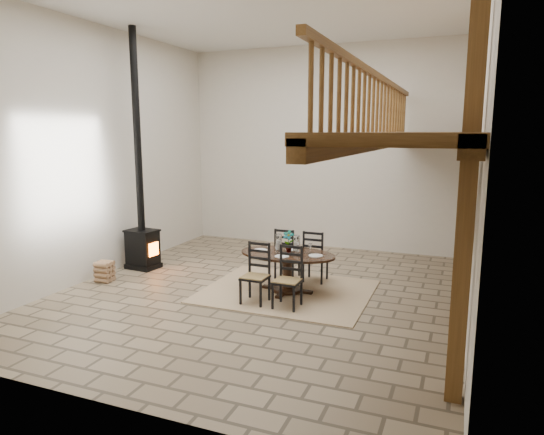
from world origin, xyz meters
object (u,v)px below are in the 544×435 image
at_px(log_basket, 140,259).
at_px(dining_table, 287,270).
at_px(wood_stove, 141,217).
at_px(log_stack, 105,272).

bearing_deg(log_basket, dining_table, -6.29).
height_order(dining_table, log_basket, dining_table).
distance_m(dining_table, wood_stove, 3.53).
bearing_deg(log_stack, dining_table, 12.05).
xyz_separation_m(dining_table, log_basket, (-3.57, 0.39, -0.24)).
height_order(log_basket, log_stack, log_basket).
relative_size(dining_table, wood_stove, 0.40).
distance_m(wood_stove, log_basket, 0.96).
bearing_deg(dining_table, wood_stove, 175.09).
bearing_deg(wood_stove, log_stack, -89.11).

